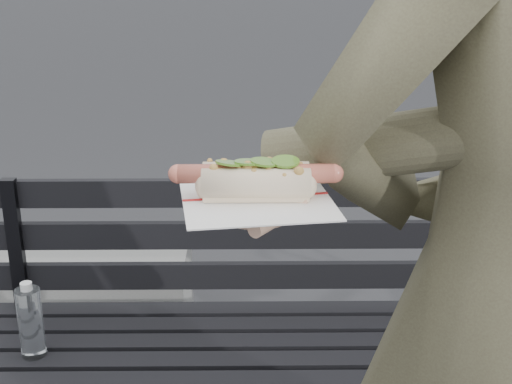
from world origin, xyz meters
TOP-DOWN VIEW (x-y plane):
  - park_bench at (-0.08, 0.95)m, footprint 1.50×0.44m
  - concrete_block at (-0.90, 1.65)m, footprint 1.20×0.40m
  - person at (0.34, 0.17)m, footprint 0.78×0.60m
  - held_hotdog at (0.14, 0.13)m, footprint 0.63×0.31m

SIDE VIEW (x-z plane):
  - concrete_block at x=-0.90m, z-range 0.00..0.40m
  - park_bench at x=-0.08m, z-range 0.08..0.96m
  - person at x=0.34m, z-range 0.00..1.93m
  - held_hotdog at x=0.14m, z-range 1.14..1.34m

